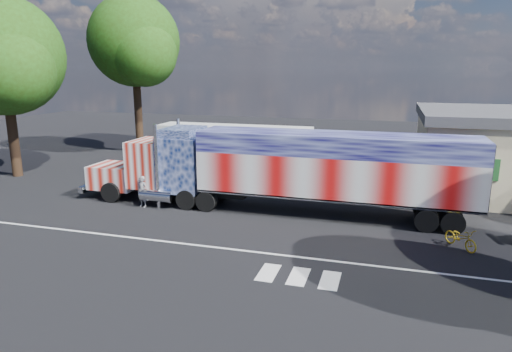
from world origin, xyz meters
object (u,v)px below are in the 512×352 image
(semi_truck, at_px, (283,168))
(bicycle, at_px, (461,238))
(coach_bus, at_px, (234,148))
(tree_w_a, at_px, (4,56))
(woman, at_px, (142,192))
(tree_nw_a, at_px, (135,42))

(semi_truck, bearing_deg, bicycle, -18.95)
(coach_bus, distance_m, tree_w_a, 17.26)
(woman, bearing_deg, tree_nw_a, 136.28)
(semi_truck, relative_size, tree_w_a, 1.76)
(coach_bus, xyz_separation_m, woman, (-1.91, -10.47, -0.89))
(woman, xyz_separation_m, tree_nw_a, (-9.02, 15.35, 9.12))
(semi_truck, height_order, bicycle, semi_truck)
(coach_bus, relative_size, bicycle, 6.59)
(semi_truck, height_order, woman, semi_truck)
(coach_bus, bearing_deg, tree_w_a, -156.70)
(woman, xyz_separation_m, bicycle, (16.62, -1.50, -0.42))
(bicycle, relative_size, tree_nw_a, 0.13)
(coach_bus, bearing_deg, bicycle, -39.13)
(woman, height_order, bicycle, woman)
(woman, relative_size, tree_w_a, 0.14)
(semi_truck, height_order, tree_w_a, tree_w_a)
(bicycle, distance_m, tree_nw_a, 32.14)
(semi_truck, bearing_deg, woman, -169.12)
(woman, bearing_deg, coach_bus, 95.53)
(coach_bus, relative_size, tree_w_a, 0.93)
(woman, bearing_deg, tree_w_a, 177.60)
(coach_bus, relative_size, tree_nw_a, 0.84)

